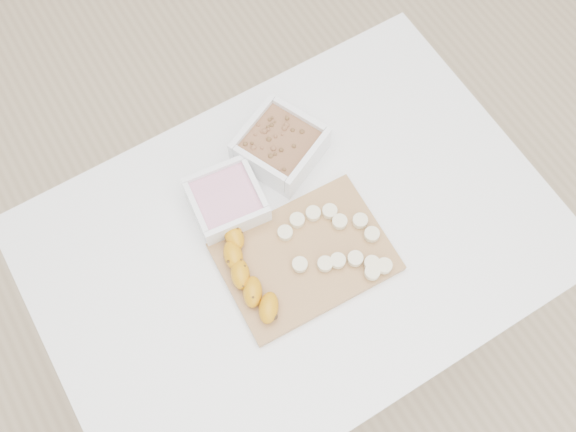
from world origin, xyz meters
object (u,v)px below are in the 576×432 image
table (295,257)px  bowl_yogurt (227,201)px  bowl_granola (280,146)px  banana (249,275)px  cutting_board (305,257)px

table → bowl_yogurt: (-0.08, 0.13, 0.13)m
table → bowl_granola: (0.07, 0.18, 0.13)m
table → banana: bearing=-168.9°
bowl_granola → table: bearing=-111.8°
table → banana: 0.18m
bowl_granola → banana: bowl_granola is taller
bowl_yogurt → bowl_granola: (0.15, 0.05, 0.00)m
bowl_yogurt → cutting_board: bearing=-66.1°
cutting_board → banana: size_ratio=1.53×
bowl_yogurt → banana: bearing=-104.1°
bowl_granola → banana: (-0.19, -0.20, -0.00)m
bowl_granola → banana: 0.28m
table → bowl_granola: 0.23m
bowl_granola → banana: bearing=-133.2°
bowl_granola → cutting_board: (-0.08, -0.22, -0.03)m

